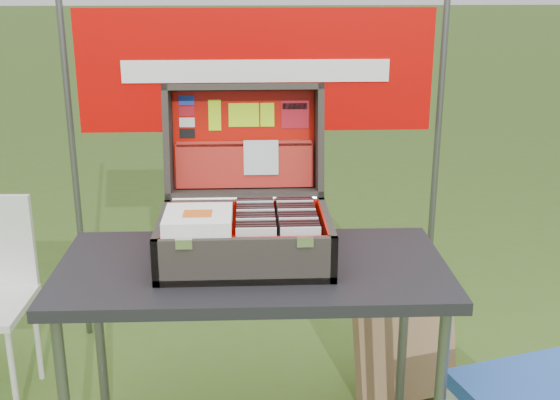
{
  "coord_description": "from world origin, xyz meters",
  "views": [
    {
      "loc": [
        -0.04,
        -2.09,
        1.71
      ],
      "look_at": [
        0.06,
        0.1,
        1.01
      ],
      "focal_mm": 45.0,
      "sensor_mm": 36.0,
      "label": 1
    }
  ],
  "objects": [
    {
      "name": "cardboard_box",
      "position": [
        0.6,
        0.49,
        0.23
      ],
      "size": [
        0.46,
        0.27,
        0.46
      ],
      "primitive_type": "cube",
      "rotation": [
        -0.22,
        0.0,
        0.25
      ],
      "color": "#986B4A",
      "rests_on": "ground"
    },
    {
      "name": "cd_left_6",
      "position": [
        -0.02,
        0.06,
        0.9
      ],
      "size": [
        0.13,
        0.01,
        0.14
      ],
      "primitive_type": "cube",
      "color": "black",
      "rests_on": "suitcase_liner_floor"
    },
    {
      "name": "cd_left_7",
      "position": [
        -0.02,
        0.08,
        0.9
      ],
      "size": [
        0.13,
        0.01,
        0.14
      ],
      "primitive_type": "cube",
      "color": "black",
      "rests_on": "suitcase_liner_floor"
    },
    {
      "name": "lid_sticker_cc_b",
      "position": [
        -0.26,
        0.45,
        1.24
      ],
      "size": [
        0.06,
        0.01,
        0.03
      ],
      "primitive_type": "cube",
      "rotation": [
        -1.73,
        0.0,
        0.0
      ],
      "color": "#A50D1A",
      "rests_on": "suitcase_lid_liner"
    },
    {
      "name": "suitcase_base_wall_back",
      "position": [
        -0.05,
        0.27,
        0.88
      ],
      "size": [
        0.57,
        0.02,
        0.15
      ],
      "primitive_type": "cube",
      "color": "#3E3732",
      "rests_on": "table_top"
    },
    {
      "name": "cd_left_4",
      "position": [
        -0.02,
        0.02,
        0.9
      ],
      "size": [
        0.13,
        0.01,
        0.14
      ],
      "primitive_type": "cube",
      "color": "silver",
      "rests_on": "suitcase_liner_floor"
    },
    {
      "name": "cd_right_5",
      "position": [
        0.12,
        0.04,
        0.9
      ],
      "size": [
        0.13,
        0.01,
        0.14
      ],
      "primitive_type": "cube",
      "color": "black",
      "rests_on": "suitcase_liner_floor"
    },
    {
      "name": "suitcase_lid_back",
      "position": [
        -0.05,
        0.45,
        1.13
      ],
      "size": [
        0.57,
        0.09,
        0.4
      ],
      "primitive_type": "cube",
      "rotation": [
        -1.73,
        0.0,
        0.0
      ],
      "color": "#3E3732",
      "rests_on": "suitcase_base_wall_back"
    },
    {
      "name": "cd_right_7",
      "position": [
        0.12,
        0.08,
        0.9
      ],
      "size": [
        0.13,
        0.01,
        0.14
      ],
      "primitive_type": "cube",
      "color": "black",
      "rests_on": "suitcase_liner_floor"
    },
    {
      "name": "suitcase_pocket_edge",
      "position": [
        -0.05,
        0.41,
        1.12
      ],
      "size": [
        0.49,
        0.02,
        0.02
      ],
      "primitive_type": "cube",
      "rotation": [
        -1.73,
        0.0,
        0.0
      ],
      "color": "#A31D15",
      "rests_on": "suitcase_lid_pocket"
    },
    {
      "name": "lid_card_neon_tall",
      "position": [
        -0.16,
        0.45,
        1.22
      ],
      "size": [
        0.05,
        0.02,
        0.11
      ],
      "primitive_type": "cube",
      "rotation": [
        -1.73,
        0.0,
        0.0
      ],
      "color": "#ACE70D",
      "rests_on": "suitcase_lid_liner"
    },
    {
      "name": "chair_upright_right",
      "position": [
        -0.97,
        0.7,
        0.64
      ],
      "size": [
        0.02,
        0.02,
        0.41
      ],
      "primitive_type": "cylinder",
      "color": "silver",
      "rests_on": "chair_seat"
    },
    {
      "name": "cd_left_0",
      "position": [
        -0.02,
        -0.07,
        0.9
      ],
      "size": [
        0.13,
        0.01,
        0.14
      ],
      "primitive_type": "cube",
      "color": "silver",
      "rests_on": "suitcase_liner_floor"
    },
    {
      "name": "songbook_2",
      "position": [
        -0.2,
        0.01,
        0.97
      ],
      "size": [
        0.21,
        0.21,
        0.0
      ],
      "primitive_type": "cube",
      "color": "white",
      "rests_on": "suitcase_base_wall_front"
    },
    {
      "name": "cd_left_13",
      "position": [
        -0.02,
        0.22,
        0.9
      ],
      "size": [
        0.13,
        0.01,
        0.14
      ],
      "primitive_type": "cube",
      "color": "black",
      "rests_on": "suitcase_liner_floor"
    },
    {
      "name": "chair_leg_fr",
      "position": [
        -0.97,
        0.36,
        0.22
      ],
      "size": [
        0.02,
        0.02,
        0.43
      ],
      "primitive_type": "cylinder",
      "color": "silver",
      "rests_on": "ground"
    },
    {
      "name": "suitcase_hinge",
      "position": [
        -0.05,
        0.28,
        0.95
      ],
      "size": [
        0.51,
        0.02,
        0.02
      ],
      "primitive_type": "cylinder",
      "rotation": [
        0.0,
        1.57,
        0.0
      ],
      "color": "silver",
      "rests_on": "suitcase_base_wall_back"
    },
    {
      "name": "songbook_3",
      "position": [
        -0.2,
        0.01,
        0.97
      ],
      "size": [
        0.21,
        0.21,
        0.0
      ],
      "primitive_type": "cube",
      "color": "white",
      "rests_on": "suitcase_base_wall_front"
    },
    {
      "name": "cd_right_12",
      "position": [
        0.12,
        0.19,
        0.9
      ],
      "size": [
        0.13,
        0.01,
        0.14
      ],
      "primitive_type": "cube",
      "color": "silver",
      "rests_on": "suitcase_liner_floor"
    },
    {
      "name": "cd_right_2",
      "position": [
        0.12,
        -0.03,
        0.9
      ],
      "size": [
        0.13,
        0.01,
        0.14
      ],
      "primitive_type": "cube",
      "color": "black",
      "rests_on": "suitcase_liner_floor"
    },
    {
      "name": "lid_sticker_cc_a",
      "position": [
        -0.26,
        0.46,
        1.28
      ],
      "size": [
        0.06,
        0.01,
        0.03
      ],
      "primitive_type": "cube",
      "rotation": [
        -1.73,
        0.0,
        0.0
      ],
      "color": "#1933B2",
      "rests_on": "suitcase_lid_liner"
    },
    {
      "name": "cd_left_10",
      "position": [
        -0.02,
        0.15,
        0.9
      ],
      "size": [
        0.13,
        0.01,
        0.14
      ],
      "primitive_type": "cube",
      "color": "black",
      "rests_on": "suitcase_liner_floor"
    },
    {
      "name": "suitcase_liner_wall_right",
      "position": [
        0.2,
        0.08,
        0.89
      ],
      "size": [
        0.01,
        0.36,
        0.13
      ],
      "primitive_type": "cube",
      "color": "red",
      "rests_on": "suitcase_base_bottom"
    },
    {
      "name": "cd_right_10",
      "position": [
        0.12,
        0.15,
        0.9
      ],
      "size": [
        0.13,
        0.01,
        0.14
      ],
      "primitive_type": "cube",
      "color": "black",
      "rests_on": "suitcase_liner_floor"
    },
    {
      "name": "cd_left_1",
      "position": [
        -0.02,
        -0.05,
        0.9
      ],
      "size": [
        0.13,
        0.01,
        0.14
      ],
      "primitive_type": "cube",
      "color": "black",
      "rests_on": "suitcase_liner_floor"
    },
    {
      "name": "suitcase_lid_rim_right",
      "position": [
        0.22,
        0.39,
        1.14
      ],
      "size": [
        0.02,
        0.21,
        0.42
      ],
      "primitive_type": "cube",
      "rotation": [
        -1.73,
        0.0,
        0.0
      ],
      "color": "#3E3732",
      "rests_on": "suitcase_lid_back"
    },
    {
      "name": "cd_left_14",
      "position": [
        -0.02,
        0.24,
        0.9
      ],
      "size": [
        0.13,
        0.01,
        0.14
      ],
      "primitive_type": "cube",
      "color": "black",
      "rests_on": "suitcase_liner_floor"
    },
    {
      "name": "cd_left_8",
      "position": [
        -0.02,
        0.1,
        0.9
      ],
      "size": [
        0.13,
        0.01,
        0.14
      ],
      "primitive_type": "cube",
      "color": "silver",
      "rests_on": "suitcase_liner_floor"
    },
    {
      "name": "lid_sticker_cc_d",
      "position": [
        -0.26,
        0.44,
        1.16
      ],
      "size": [
        0.06,
        0.01,
        0.03
      ],
      "primitive_type": "cube",
      "rotation": [
        -1.73,
        0.0,
        0.0
      ],
      "color": "black",
      "rests_on": "suitcase_lid_liner"
    },
    {
      "name": "suitcase_pocket_cd",
      "position": [
        0.01,
        0.39,
        1.08
      ],
      "size": [
        0.13,
        0.03,
        0.13
      ],
      "primitive_type": "cube",
      "rotation": [
        -1.73,
        0.0,
        0.0
      ],
      "color": "silver",
      "rests_on": "suitcase_lid_pocket"
    },
    {
      "name": "table_leg_br",
      "position": [
        0.55,
        0.32,
        0.38
      ],
      "size": [
        0.04,
        0.04,
        0.76
      ],
      "primitive_type": "cylinder",
      "color": "#59595B",
      "rests_on": "ground"
    },
    {
      "name": "banner_post_left",
      "position": [
        -0.85,
        1.1,
        0.85
      ],
      "size": [
        0.03,
        0.03,
        1.7
      ],
      "primitive_type": "cylinder",
      "color": "#59595B",
      "rests_on": "ground"
    },
    {
      "name": "cd_right_9",
      "position": [
        0.12,
        0.13,
        0.9
      ],
      "size": [
        0.13,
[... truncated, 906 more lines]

